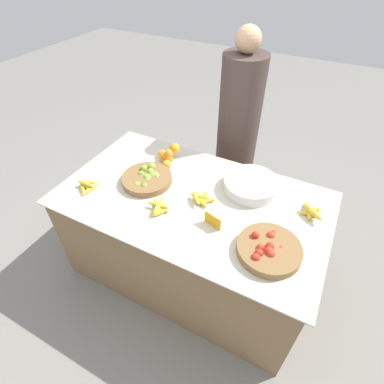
# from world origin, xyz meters

# --- Properties ---
(ground_plane) EXTENTS (12.00, 12.00, 0.00)m
(ground_plane) POSITION_xyz_m (0.00, 0.00, 0.00)
(ground_plane) COLOR gray
(market_table) EXTENTS (1.81, 1.04, 0.80)m
(market_table) POSITION_xyz_m (0.00, 0.00, 0.40)
(market_table) COLOR olive
(market_table) RESTS_ON ground_plane
(lime_bowl) EXTENTS (0.36, 0.36, 0.08)m
(lime_bowl) POSITION_xyz_m (-0.36, -0.00, 0.83)
(lime_bowl) COLOR olive
(lime_bowl) RESTS_ON market_table
(tomato_basket) EXTENTS (0.36, 0.36, 0.09)m
(tomato_basket) POSITION_xyz_m (0.59, -0.21, 0.83)
(tomato_basket) COLOR olive
(tomato_basket) RESTS_ON market_table
(orange_pile) EXTENTS (0.17, 0.21, 0.14)m
(orange_pile) POSITION_xyz_m (-0.36, 0.29, 0.85)
(orange_pile) COLOR orange
(orange_pile) RESTS_ON market_table
(metal_bowl) EXTENTS (0.38, 0.38, 0.08)m
(metal_bowl) POSITION_xyz_m (0.32, 0.26, 0.84)
(metal_bowl) COLOR silver
(metal_bowl) RESTS_ON market_table
(price_sign) EXTENTS (0.12, 0.04, 0.09)m
(price_sign) POSITION_xyz_m (0.23, -0.17, 0.84)
(price_sign) COLOR orange
(price_sign) RESTS_ON market_table
(banana_bunch_front_right) EXTENTS (0.15, 0.18, 0.06)m
(banana_bunch_front_right) POSITION_xyz_m (0.74, 0.21, 0.82)
(banana_bunch_front_right) COLOR gold
(banana_bunch_front_right) RESTS_ON market_table
(banana_bunch_front_center) EXTENTS (0.14, 0.16, 0.06)m
(banana_bunch_front_center) POSITION_xyz_m (-0.70, -0.25, 0.82)
(banana_bunch_front_center) COLOR gold
(banana_bunch_front_center) RESTS_ON market_table
(banana_bunch_back_center) EXTENTS (0.16, 0.18, 0.05)m
(banana_bunch_back_center) POSITION_xyz_m (-0.13, -0.20, 0.82)
(banana_bunch_back_center) COLOR gold
(banana_bunch_back_center) RESTS_ON market_table
(banana_bunch_middle_right) EXTENTS (0.18, 0.17, 0.05)m
(banana_bunch_middle_right) POSITION_xyz_m (0.07, -0.00, 0.82)
(banana_bunch_middle_right) COLOR gold
(banana_bunch_middle_right) RESTS_ON market_table
(vendor_person) EXTENTS (0.35, 0.35, 1.68)m
(vendor_person) POSITION_xyz_m (-0.02, 0.90, 0.77)
(vendor_person) COLOR #473833
(vendor_person) RESTS_ON ground_plane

